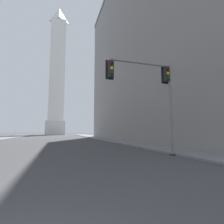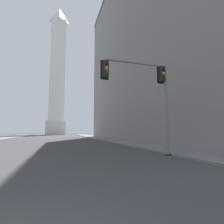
# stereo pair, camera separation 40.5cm
# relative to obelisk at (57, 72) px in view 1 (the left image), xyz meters

# --- Properties ---
(sidewalk_right) EXTENTS (5.00, 102.32, 0.15)m
(sidewalk_right) POSITION_rel_obelisk_xyz_m (11.25, -54.57, -30.33)
(sidewalk_right) COLOR slate
(sidewalk_right) RESTS_ON ground_plane
(building_right) EXTENTS (19.33, 47.07, 35.77)m
(building_right) POSITION_rel_obelisk_xyz_m (21.05, -57.71, -12.51)
(building_right) COLOR gray
(building_right) RESTS_ON ground_plane
(obelisk) EXTENTS (8.71, 8.71, 63.88)m
(obelisk) POSITION_rel_obelisk_xyz_m (0.00, 0.00, 0.00)
(obelisk) COLOR silver
(obelisk) RESTS_ON ground_plane
(traffic_light_near_right) EXTENTS (5.02, 0.52, 6.50)m
(traffic_light_near_right) POSITION_rel_obelisk_xyz_m (7.06, -76.13, -25.46)
(traffic_light_near_right) COLOR slate
(traffic_light_near_right) RESTS_ON ground_plane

